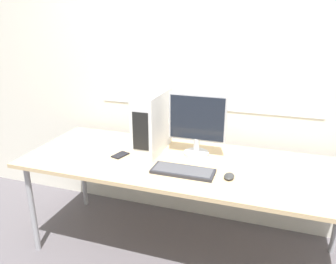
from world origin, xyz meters
The scene contains 7 objects.
wall_back centered at (0.00, 0.98, 1.35)m, with size 8.00×0.07×2.70m.
desk centered at (0.00, 0.42, 0.71)m, with size 2.32×0.85×0.75m.
pc_tower centered at (-0.30, 0.55, 0.97)m, with size 0.16×0.44×0.45m.
monitor_main centered at (0.04, 0.58, 0.99)m, with size 0.41×0.18×0.45m.
keyboard centered at (0.03, 0.26, 0.76)m, with size 0.41×0.16×0.02m.
mouse centered at (0.32, 0.28, 0.76)m, with size 0.06×0.10×0.03m.
cell_phone centered at (-0.48, 0.38, 0.76)m, with size 0.10×0.14×0.01m.
Camera 1 is at (0.54, -1.59, 1.71)m, focal length 35.00 mm.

